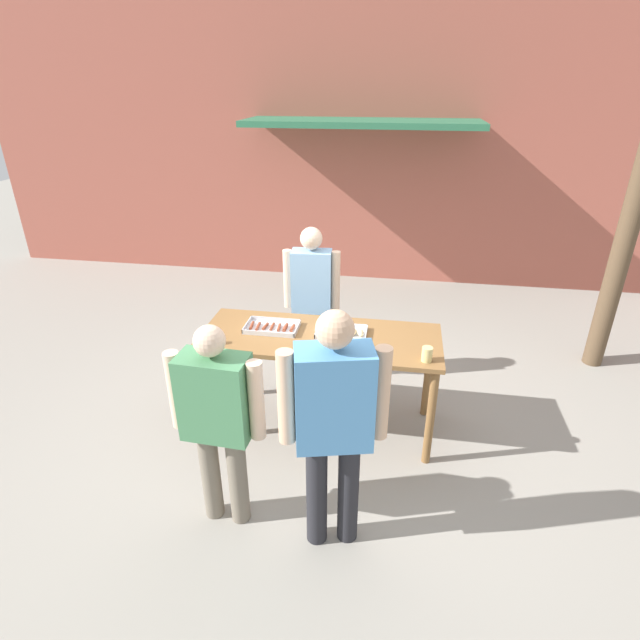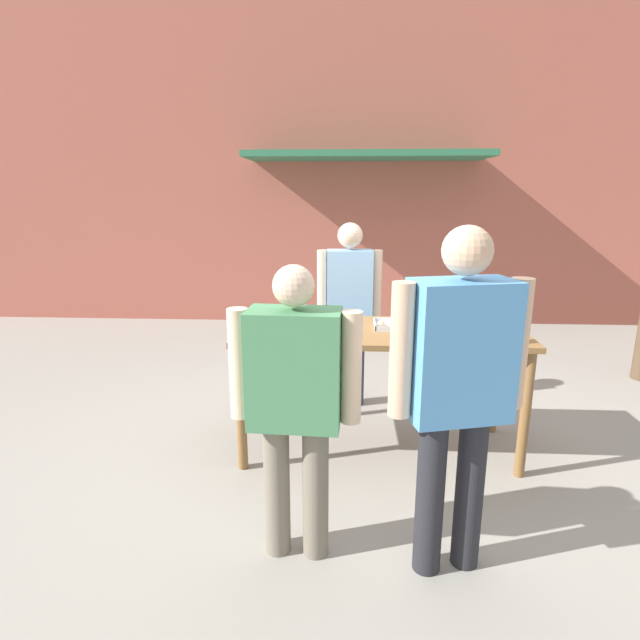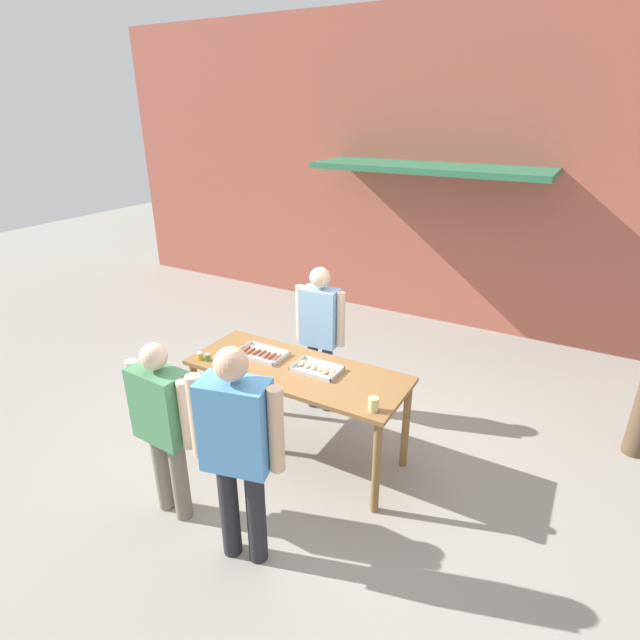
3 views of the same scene
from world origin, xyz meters
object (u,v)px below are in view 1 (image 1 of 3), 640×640
object	(u,v)px
food_tray_buns	(343,332)
beer_cup	(427,354)
food_tray_sausages	(272,328)
condiment_jar_mustard	(207,340)
condiment_jar_ketchup	(217,340)
person_server_behind_table	(312,292)
person_customer_with_cup	(334,417)
person_customer_holding_hotdog	(217,414)

from	to	relation	value
food_tray_buns	beer_cup	world-z (taller)	beer_cup
food_tray_sausages	condiment_jar_mustard	distance (m)	0.59
condiment_jar_ketchup	beer_cup	xyz separation A→B (m)	(1.72, -0.00, 0.03)
condiment_jar_mustard	condiment_jar_ketchup	distance (m)	0.08
condiment_jar_ketchup	person_server_behind_table	xyz separation A→B (m)	(0.60, 1.10, 0.02)
beer_cup	person_customer_with_cup	distance (m)	1.13
food_tray_sausages	beer_cup	distance (m)	1.37
person_customer_holding_hotdog	person_customer_with_cup	world-z (taller)	person_customer_with_cup
beer_cup	person_customer_holding_hotdog	bearing A→B (deg)	-147.40
food_tray_sausages	food_tray_buns	bearing A→B (deg)	0.13
condiment_jar_ketchup	person_customer_with_cup	bearing A→B (deg)	-40.70
condiment_jar_mustard	person_customer_with_cup	distance (m)	1.52
condiment_jar_mustard	person_customer_with_cup	bearing A→B (deg)	-38.22
condiment_jar_mustard	condiment_jar_ketchup	world-z (taller)	same
condiment_jar_ketchup	condiment_jar_mustard	bearing A→B (deg)	-168.59
food_tray_buns	person_customer_with_cup	size ratio (longest dim) A/B	0.25
beer_cup	person_customer_holding_hotdog	world-z (taller)	person_customer_holding_hotdog
condiment_jar_ketchup	person_customer_holding_hotdog	bearing A→B (deg)	-70.14
condiment_jar_mustard	person_customer_holding_hotdog	distance (m)	0.97
food_tray_buns	condiment_jar_ketchup	size ratio (longest dim) A/B	6.20
condiment_jar_mustard	person_customer_holding_hotdog	size ratio (longest dim) A/B	0.04
food_tray_buns	person_server_behind_table	size ratio (longest dim) A/B	0.26
beer_cup	food_tray_buns	bearing A→B (deg)	154.01
beer_cup	person_server_behind_table	world-z (taller)	person_server_behind_table
food_tray_sausages	person_customer_with_cup	world-z (taller)	person_customer_with_cup
food_tray_sausages	condiment_jar_ketchup	xyz separation A→B (m)	(-0.39, -0.34, 0.02)
person_server_behind_table	person_customer_with_cup	distance (m)	2.12
condiment_jar_ketchup	person_customer_holding_hotdog	world-z (taller)	person_customer_holding_hotdog
condiment_jar_mustard	beer_cup	bearing A→B (deg)	0.45
food_tray_sausages	person_customer_holding_hotdog	world-z (taller)	person_customer_holding_hotdog
person_server_behind_table	person_customer_with_cup	size ratio (longest dim) A/B	0.94
food_tray_buns	person_customer_holding_hotdog	world-z (taller)	person_customer_holding_hotdog
beer_cup	person_customer_with_cup	size ratio (longest dim) A/B	0.07
person_customer_holding_hotdog	person_customer_with_cup	xyz separation A→B (m)	(0.79, -0.07, 0.12)
person_customer_holding_hotdog	condiment_jar_mustard	bearing A→B (deg)	-62.16
food_tray_buns	condiment_jar_ketchup	distance (m)	1.07
condiment_jar_ketchup	person_server_behind_table	size ratio (longest dim) A/B	0.04
food_tray_sausages	condiment_jar_ketchup	size ratio (longest dim) A/B	6.65
condiment_jar_ketchup	beer_cup	size ratio (longest dim) A/B	0.59
condiment_jar_mustard	condiment_jar_ketchup	xyz separation A→B (m)	(0.08, 0.02, 0.00)
beer_cup	condiment_jar_mustard	bearing A→B (deg)	-179.55
food_tray_buns	condiment_jar_ketchup	bearing A→B (deg)	-161.44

